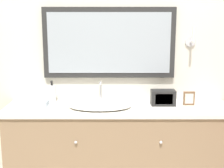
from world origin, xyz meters
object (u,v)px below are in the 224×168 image
Objects in this scene: soap_bottle at (52,93)px; appliance_box at (163,98)px; picture_frame at (188,98)px; sink_basin at (99,105)px.

soap_bottle reaches higher than appliance_box.
appliance_box is at bearing 177.71° from picture_frame.
soap_bottle is at bearing 157.87° from sink_basin.
soap_bottle is 1.61× the size of picture_frame.
sink_basin is 0.48m from soap_bottle.
sink_basin reaches higher than picture_frame.
soap_bottle is 1.22m from picture_frame.
sink_basin is 0.78m from picture_frame.
sink_basin is at bearing -172.32° from appliance_box.
soap_bottle reaches higher than sink_basin.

